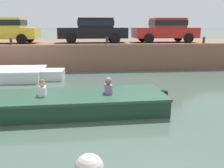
# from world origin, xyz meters

# --- Properties ---
(ground_plane) EXTENTS (400.00, 400.00, 0.00)m
(ground_plane) POSITION_xyz_m (0.00, 6.02, 0.00)
(ground_plane) COLOR #42564C
(far_quay_wall) EXTENTS (60.00, 6.00, 1.41)m
(far_quay_wall) POSITION_xyz_m (0.00, 15.03, 0.71)
(far_quay_wall) COLOR brown
(far_quay_wall) RESTS_ON ground
(far_wall_coping) EXTENTS (60.00, 0.24, 0.08)m
(far_wall_coping) POSITION_xyz_m (0.00, 12.15, 1.45)
(far_wall_coping) COLOR #9F6C52
(far_wall_coping) RESTS_ON far_quay_wall
(motorboat_passing) EXTENTS (6.78, 2.01, 1.02)m
(motorboat_passing) POSITION_xyz_m (-1.78, 5.31, 0.27)
(motorboat_passing) COLOR #193828
(motorboat_passing) RESTS_ON ground
(car_leftmost_yellow) EXTENTS (4.09, 2.07, 1.54)m
(car_leftmost_yellow) POSITION_xyz_m (-5.97, 14.22, 2.26)
(car_leftmost_yellow) COLOR yellow
(car_leftmost_yellow) RESTS_ON far_quay_wall
(car_left_inner_black) EXTENTS (4.34, 2.03, 1.54)m
(car_left_inner_black) POSITION_xyz_m (-0.61, 14.23, 2.26)
(car_left_inner_black) COLOR black
(car_left_inner_black) RESTS_ON far_quay_wall
(car_centre_red) EXTENTS (4.13, 1.98, 1.54)m
(car_centre_red) POSITION_xyz_m (4.06, 14.22, 2.26)
(car_centre_red) COLOR #B2231E
(car_centre_red) RESTS_ON far_quay_wall
(mooring_bollard_west) EXTENTS (0.15, 0.15, 0.45)m
(mooring_bollard_west) POSITION_xyz_m (-5.13, 12.28, 1.65)
(mooring_bollard_west) COLOR #2D2B28
(mooring_bollard_west) RESTS_ON far_quay_wall
(mooring_bollard_mid) EXTENTS (0.15, 0.15, 0.45)m
(mooring_bollard_mid) POSITION_xyz_m (0.08, 12.28, 1.65)
(mooring_bollard_mid) COLOR #2D2B28
(mooring_bollard_mid) RESTS_ON far_quay_wall
(mooring_bollard_east) EXTENTS (0.15, 0.15, 0.45)m
(mooring_bollard_east) POSITION_xyz_m (5.75, 12.28, 1.65)
(mooring_bollard_east) COLOR #2D2B28
(mooring_bollard_east) RESTS_ON far_quay_wall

